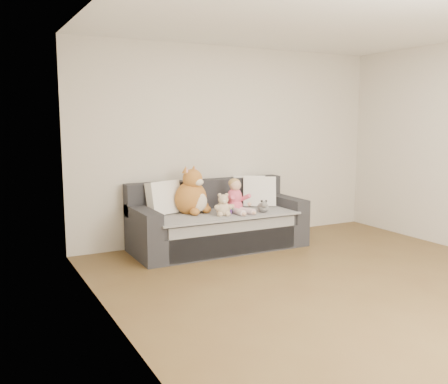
% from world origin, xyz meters
% --- Properties ---
extents(room_shell, '(5.00, 5.00, 5.00)m').
position_xyz_m(room_shell, '(0.00, 0.42, 1.30)').
color(room_shell, brown).
rests_on(room_shell, ground).
extents(sofa, '(2.20, 0.94, 0.85)m').
position_xyz_m(sofa, '(-0.45, 2.06, 0.31)').
color(sofa, '#25262A').
rests_on(sofa, ground).
extents(cushion_left, '(0.49, 0.34, 0.42)m').
position_xyz_m(cushion_left, '(-1.10, 2.22, 0.68)').
color(cushion_left, white).
rests_on(cushion_left, sofa).
extents(cushion_right_back, '(0.48, 0.36, 0.41)m').
position_xyz_m(cushion_right_back, '(0.17, 2.32, 0.67)').
color(cushion_right_back, white).
rests_on(cushion_right_back, sofa).
extents(cushion_right_front, '(0.48, 0.37, 0.41)m').
position_xyz_m(cushion_right_front, '(0.24, 2.15, 0.67)').
color(cushion_right_front, white).
rests_on(cushion_right_front, sofa).
extents(toddler, '(0.31, 0.44, 0.44)m').
position_xyz_m(toddler, '(-0.26, 1.90, 0.65)').
color(toddler, '#D84C66').
rests_on(toddler, sofa).
extents(plush_cat, '(0.49, 0.50, 0.63)m').
position_xyz_m(plush_cat, '(-0.77, 2.11, 0.70)').
color(plush_cat, '#A66F25').
rests_on(plush_cat, sofa).
extents(teddy_bear, '(0.22, 0.17, 0.28)m').
position_xyz_m(teddy_bear, '(-0.50, 1.78, 0.59)').
color(teddy_bear, tan).
rests_on(teddy_bear, sofa).
extents(plush_cow, '(0.14, 0.20, 0.17)m').
position_xyz_m(plush_cow, '(0.05, 1.75, 0.54)').
color(plush_cow, white).
rests_on(plush_cow, sofa).
extents(sippy_cup, '(0.10, 0.07, 0.11)m').
position_xyz_m(sippy_cup, '(-0.37, 1.86, 0.53)').
color(sippy_cup, '#603592').
rests_on(sippy_cup, sofa).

